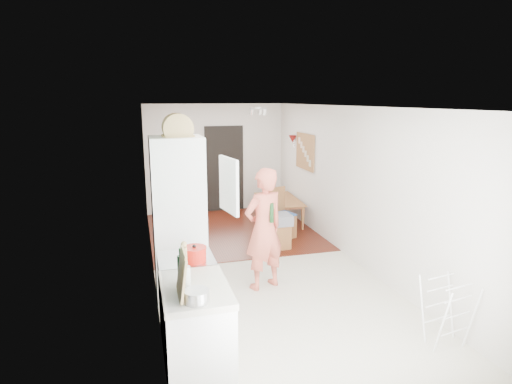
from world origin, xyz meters
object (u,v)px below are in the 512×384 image
dining_table (280,212)px  dining_chair (282,214)px  stool (279,236)px  person (264,218)px  drying_rack (447,313)px

dining_table → dining_chair: (-0.31, -1.03, 0.26)m
dining_chair → stool: bearing=-132.3°
person → drying_rack: bearing=107.2°
dining_table → stool: bearing=164.6°
dining_table → dining_chair: bearing=167.2°
person → drying_rack: size_ratio=2.69×
dining_table → dining_chair: dining_chair is taller
person → dining_chair: size_ratio=2.11×
stool → dining_chair: bearing=65.9°
dining_table → drying_rack: 4.96m
dining_chair → drying_rack: bearing=-100.8°
person → dining_chair: bearing=-135.9°
stool → drying_rack: 3.47m
dining_chair → stool: dining_chair is taller
dining_table → drying_rack: size_ratio=1.65×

